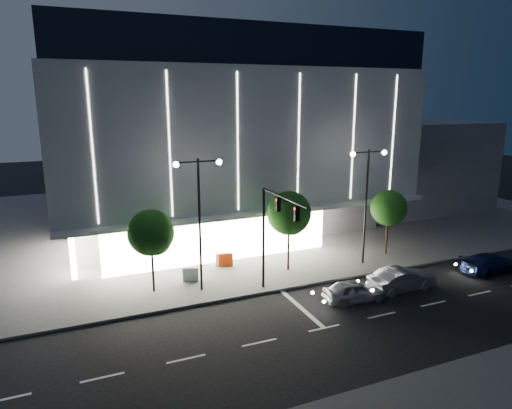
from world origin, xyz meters
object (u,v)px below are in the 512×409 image
object	(u,v)px
street_lamp_east	(367,190)
tree_mid	(289,215)
street_lamp_west	(199,206)
tree_right	(389,210)
barrier_b	(190,274)
car_second	(402,279)
car_third	(491,263)
barrier_d	(223,259)
car_lead	(354,291)
traffic_mast	(273,223)
barrier_c	(226,260)
tree_left	(151,235)

from	to	relation	value
street_lamp_east	tree_mid	bearing A→B (deg)	170.31
street_lamp_west	tree_right	size ratio (longest dim) A/B	1.63
barrier_b	car_second	bearing A→B (deg)	-11.79
car_third	barrier_d	world-z (taller)	car_third
tree_mid	barrier_d	size ratio (longest dim) A/B	5.59
car_lead	barrier_d	bearing A→B (deg)	38.83
traffic_mast	street_lamp_east	size ratio (longest dim) A/B	0.79
barrier_b	barrier_d	bearing A→B (deg)	48.30
street_lamp_east	car_lead	distance (m)	8.60
barrier_b	street_lamp_west	bearing A→B (deg)	-63.92
traffic_mast	barrier_c	distance (m)	7.62
car_third	barrier_b	world-z (taller)	car_third
street_lamp_east	tree_right	world-z (taller)	street_lamp_east
barrier_c	tree_left	bearing A→B (deg)	-143.46
street_lamp_west	tree_right	bearing A→B (deg)	3.64
tree_mid	car_second	distance (m)	8.93
traffic_mast	car_lead	size ratio (longest dim) A/B	1.73
traffic_mast	tree_right	distance (m)	12.63
car_second	tree_mid	bearing A→B (deg)	40.51
tree_right	barrier_b	bearing A→B (deg)	177.55
barrier_d	car_lead	bearing A→B (deg)	-32.07
car_second	barrier_d	world-z (taller)	car_second
tree_right	barrier_b	world-z (taller)	tree_right
tree_right	car_second	size ratio (longest dim) A/B	1.16
tree_left	car_third	bearing A→B (deg)	-14.25
barrier_b	barrier_c	bearing A→B (deg)	44.68
street_lamp_east	barrier_d	xyz separation A→B (m)	(-10.25, 3.64, -5.31)
car_second	car_third	world-z (taller)	car_second
street_lamp_east	barrier_c	size ratio (longest dim) A/B	8.18
street_lamp_east	barrier_b	size ratio (longest dim) A/B	8.18
traffic_mast	tree_mid	size ratio (longest dim) A/B	1.15
traffic_mast	car_lead	world-z (taller)	traffic_mast
traffic_mast	tree_left	bearing A→B (deg)	152.16
street_lamp_west	tree_mid	bearing A→B (deg)	8.26
car_lead	barrier_c	xyz separation A→B (m)	(-5.68, 8.67, -0.04)
car_second	barrier_d	size ratio (longest dim) A/B	4.33
tree_mid	car_second	world-z (taller)	tree_mid
traffic_mast	barrier_b	size ratio (longest dim) A/B	6.43
street_lamp_west	tree_right	distance (m)	16.19
street_lamp_east	car_lead	size ratio (longest dim) A/B	2.21
barrier_d	tree_left	bearing A→B (deg)	-130.98
car_third	barrier_b	bearing A→B (deg)	71.33
tree_left	tree_right	bearing A→B (deg)	-0.00
tree_right	car_second	xyz separation A→B (m)	(-3.51, -6.09, -3.10)
street_lamp_west	car_third	xyz separation A→B (m)	(20.82, -5.02, -5.25)
traffic_mast	tree_left	size ratio (longest dim) A/B	1.24
tree_left	car_third	xyz separation A→B (m)	(23.79, -6.04, -3.32)
tree_right	tree_mid	bearing A→B (deg)	180.00
car_second	car_third	xyz separation A→B (m)	(8.31, 0.05, -0.07)
tree_right	barrier_c	xyz separation A→B (m)	(-13.10, 2.46, -3.23)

